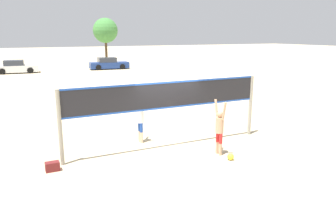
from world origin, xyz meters
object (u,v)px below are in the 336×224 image
object	(u,v)px
player_blocker	(140,117)
volleyball	(231,157)
tree_left_cluster	(105,31)
player_spiker	(220,127)
gear_bag	(52,166)
volleyball_net	(168,102)
parked_car_mid	(109,64)
parked_car_near	(16,67)

from	to	relation	value
player_blocker	volleyball	xyz separation A→B (m)	(2.07, -3.09, -0.92)
tree_left_cluster	player_blocker	bearing A→B (deg)	-103.34
player_spiker	gear_bag	xyz separation A→B (m)	(-5.51, 1.06, -0.88)
player_spiker	volleyball	bearing A→B (deg)	-174.65
volleyball_net	tree_left_cluster	distance (m)	35.79
player_blocker	parked_car_mid	size ratio (longest dim) A/B	0.42
parked_car_near	volleyball	bearing A→B (deg)	-75.68
volleyball_net	parked_car_mid	size ratio (longest dim) A/B	1.64
player_blocker	parked_car_near	bearing A→B (deg)	-172.35
parked_car_near	player_blocker	bearing A→B (deg)	-78.69
player_spiker	parked_car_near	size ratio (longest dim) A/B	0.43
volleyball	gear_bag	world-z (taller)	gear_bag
player_spiker	player_blocker	world-z (taller)	player_blocker
player_blocker	tree_left_cluster	bearing A→B (deg)	166.66
gear_bag	parked_car_mid	world-z (taller)	parked_car_mid
player_spiker	player_blocker	bearing A→B (deg)	39.36
player_spiker	tree_left_cluster	distance (m)	37.02
volleyball_net	player_spiker	xyz separation A→B (m)	(1.31, -1.44, -0.74)
parked_car_near	parked_car_mid	bearing A→B (deg)	1.94
tree_left_cluster	volleyball_net	bearing A→B (deg)	-101.86
player_spiker	tree_left_cluster	world-z (taller)	tree_left_cluster
player_spiker	tree_left_cluster	xyz separation A→B (m)	(6.02, 36.35, 3.57)
player_blocker	tree_left_cluster	xyz separation A→B (m)	(8.04, 33.89, 3.56)
volleyball_net	parked_car_near	bearing A→B (deg)	98.76
player_spiker	volleyball	xyz separation A→B (m)	(0.06, -0.63, -0.91)
player_blocker	gear_bag	distance (m)	3.87
volleyball	parked_car_mid	world-z (taller)	parked_car_mid
parked_car_mid	volleyball_net	bearing A→B (deg)	-97.27
parked_car_mid	tree_left_cluster	bearing A→B (deg)	80.79
player_spiker	parked_car_near	xyz separation A→B (m)	(-5.74, 30.22, -0.40)
player_blocker	gear_bag	bearing A→B (deg)	-68.14
player_blocker	parked_car_near	world-z (taller)	player_blocker
player_spiker	player_blocker	xyz separation A→B (m)	(-2.02, 2.46, 0.01)
gear_bag	parked_car_mid	distance (m)	30.54
volleyball_net	tree_left_cluster	size ratio (longest dim) A/B	1.24
volleyball_net	parked_car_mid	xyz separation A→B (m)	(5.79, 28.48, -1.13)
player_spiker	gear_bag	bearing A→B (deg)	79.15
player_blocker	parked_car_near	xyz separation A→B (m)	(-3.73, 27.77, -0.41)
tree_left_cluster	volleyball	bearing A→B (deg)	-99.16
tree_left_cluster	player_spiker	bearing A→B (deg)	-99.41
volleyball_net	player_spiker	distance (m)	2.08
volleyball_net	gear_bag	world-z (taller)	volleyball_net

